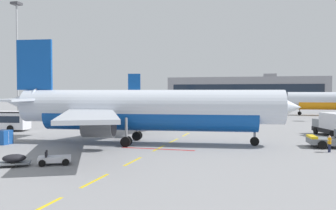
# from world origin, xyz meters

# --- Properties ---
(apron_paint_markings) EXTENTS (8.00, 98.40, 0.01)m
(apron_paint_markings) POSITION_xyz_m (18.00, 38.58, 0.00)
(apron_paint_markings) COLOR yellow
(apron_paint_markings) RESTS_ON ground
(airliner_foreground) EXTENTS (34.81, 34.33, 12.20)m
(airliner_foreground) POSITION_xyz_m (15.30, 25.39, 3.95)
(airliner_foreground) COLOR silver
(airliner_foreground) RESTS_ON ground
(airliner_far_right) EXTENTS (34.71, 33.77, 12.33)m
(airliner_far_right) POSITION_xyz_m (-31.24, 104.77, 3.99)
(airliner_far_right) COLOR white
(airliner_far_right) RESTS_ON ground
(fuel_service_truck) EXTENTS (4.65, 7.40, 3.14)m
(fuel_service_truck) POSITION_xyz_m (37.41, 38.67, 1.65)
(fuel_service_truck) COLOR black
(fuel_service_truck) RESTS_ON ground
(baggage_train) EXTENTS (8.20, 5.51, 1.14)m
(baggage_train) POSITION_xyz_m (9.60, 10.53, 0.52)
(baggage_train) COLOR silver
(baggage_train) RESTS_ON ground
(ground_crew_worker) EXTENTS (0.31, 0.68, 1.67)m
(ground_crew_worker) POSITION_xyz_m (34.98, 24.73, 0.95)
(ground_crew_worker) COLOR #191E38
(ground_crew_worker) RESTS_ON ground
(uld_cargo_container) EXTENTS (1.62, 1.58, 1.60)m
(uld_cargo_container) POSITION_xyz_m (0.02, 20.42, 0.80)
(uld_cargo_container) COLOR #194C9E
(uld_cargo_container) RESTS_ON ground
(apron_light_mast_near) EXTENTS (1.80, 1.80, 24.54)m
(apron_light_mast_near) POSITION_xyz_m (-21.87, 50.64, 15.28)
(apron_light_mast_near) COLOR slate
(apron_light_mast_near) RESTS_ON ground
(terminal_satellite) EXTENTS (73.78, 18.32, 14.30)m
(terminal_satellite) POSITION_xyz_m (17.68, 164.84, 6.37)
(terminal_satellite) COLOR gray
(terminal_satellite) RESTS_ON ground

